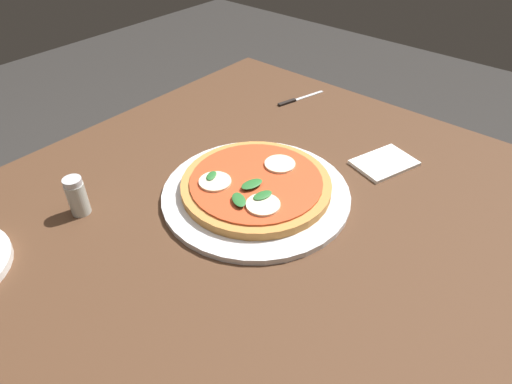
{
  "coord_description": "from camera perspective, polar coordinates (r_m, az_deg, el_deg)",
  "views": [
    {
      "loc": [
        -0.43,
        -0.41,
        1.27
      ],
      "look_at": [
        0.09,
        0.03,
        0.73
      ],
      "focal_mm": 31.01,
      "sensor_mm": 36.0,
      "label": 1
    }
  ],
  "objects": [
    {
      "name": "knife",
      "position": [
        1.23,
        5.1,
        11.76
      ],
      "size": [
        0.15,
        0.05,
        0.01
      ],
      "color": "black",
      "rests_on": "dining_table"
    },
    {
      "name": "dining_table",
      "position": [
        0.88,
        -2.52,
        -9.04
      ],
      "size": [
        1.26,
        1.04,
        0.72
      ],
      "color": "#4C301E",
      "rests_on": "ground_plane"
    },
    {
      "name": "pizza",
      "position": [
        0.87,
        -0.0,
        1.0
      ],
      "size": [
        0.3,
        0.3,
        0.03
      ],
      "color": "#C6843F",
      "rests_on": "serving_tray"
    },
    {
      "name": "serving_tray",
      "position": [
        0.87,
        0.0,
        -0.21
      ],
      "size": [
        0.37,
        0.37,
        0.01
      ],
      "primitive_type": "cylinder",
      "color": "silver",
      "rests_on": "dining_table"
    },
    {
      "name": "pepper_shaker",
      "position": [
        0.88,
        -22.1,
        -0.5
      ],
      "size": [
        0.04,
        0.04,
        0.08
      ],
      "color": "#B2B7AD",
      "rests_on": "dining_table"
    },
    {
      "name": "napkin",
      "position": [
        1.0,
        16.21,
        3.63
      ],
      "size": [
        0.15,
        0.13,
        0.01
      ],
      "primitive_type": "cube",
      "rotation": [
        0.0,
        0.0,
        -0.32
      ],
      "color": "white",
      "rests_on": "dining_table"
    }
  ]
}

